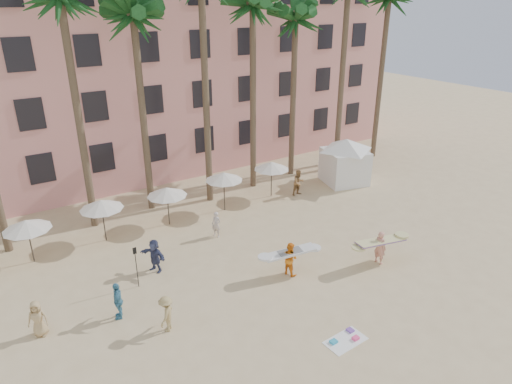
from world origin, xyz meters
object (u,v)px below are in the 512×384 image
object	(u,v)px
pink_hotel	(186,63)
cabana	(345,157)
carrier_yellow	(380,246)
carrier_white	(290,257)

from	to	relation	value
pink_hotel	cabana	bearing A→B (deg)	-66.23
pink_hotel	carrier_yellow	xyz separation A→B (m)	(-0.32, -24.04, -6.94)
cabana	carrier_white	size ratio (longest dim) A/B	1.94
pink_hotel	carrier_yellow	bearing A→B (deg)	-90.76
carrier_white	carrier_yellow	bearing A→B (deg)	-21.09
cabana	carrier_white	bearing A→B (deg)	-144.96
cabana	carrier_white	world-z (taller)	cabana
cabana	carrier_yellow	size ratio (longest dim) A/B	1.80
pink_hotel	cabana	distance (m)	16.70
pink_hotel	carrier_white	bearing A→B (deg)	-102.76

